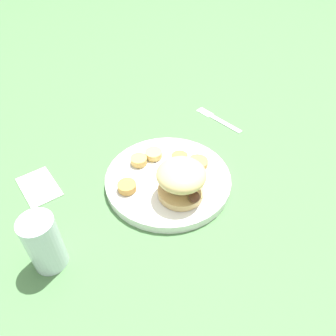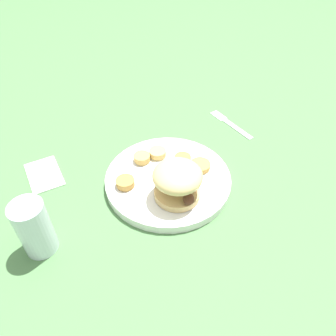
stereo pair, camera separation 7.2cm
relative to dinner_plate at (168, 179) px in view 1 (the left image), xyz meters
The scene contains 11 objects.
ground_plane 0.01m from the dinner_plate, ahead, with size 4.00×4.00×0.00m, color #4C7A47.
dinner_plate is the anchor object (origin of this frame).
sandwich 0.08m from the dinner_plate, 59.51° to the left, with size 0.10×0.11×0.08m.
potato_round_0 0.06m from the dinner_plate, behind, with size 0.04×0.04×0.01m, color #BC8942.
potato_round_1 0.08m from the dinner_plate, 151.60° to the left, with size 0.05×0.05×0.01m, color tan.
potato_round_2 0.10m from the dinner_plate, 32.65° to the right, with size 0.04×0.04×0.02m, color #BC8942.
potato_round_3 0.08m from the dinner_plate, 88.02° to the right, with size 0.04×0.04×0.02m, color tan.
potato_round_4 0.08m from the dinner_plate, 119.85° to the right, with size 0.04×0.04×0.02m, color #DBB766.
fork 0.29m from the dinner_plate, behind, with size 0.06×0.16×0.00m.
drinking_glass 0.30m from the dinner_plate, 13.88° to the right, with size 0.06×0.06×0.12m.
napkin 0.29m from the dinner_plate, 54.27° to the right, with size 0.11×0.07×0.01m, color white.
Camera 1 is at (0.44, 0.28, 0.54)m, focal length 35.00 mm.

